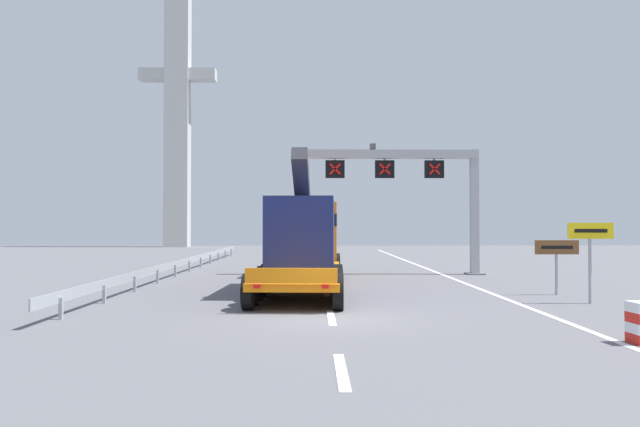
# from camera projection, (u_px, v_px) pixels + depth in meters

# --- Properties ---
(ground) EXTENTS (112.00, 112.00, 0.00)m
(ground) POSITION_uv_depth(u_px,v_px,m) (329.00, 317.00, 16.09)
(ground) COLOR #5B5B60
(lane_markings) EXTENTS (0.20, 43.53, 0.01)m
(lane_markings) POSITION_uv_depth(u_px,v_px,m) (323.00, 273.00, 30.55)
(lane_markings) COLOR silver
(lane_markings) RESTS_ON ground
(edge_line_right) EXTENTS (0.20, 63.00, 0.01)m
(edge_line_right) POSITION_uv_depth(u_px,v_px,m) (450.00, 277.00, 28.15)
(edge_line_right) COLOR silver
(edge_line_right) RESTS_ON ground
(overhead_lane_gantry) EXTENTS (9.98, 0.90, 6.77)m
(overhead_lane_gantry) POSITION_uv_depth(u_px,v_px,m) (411.00, 175.00, 30.01)
(overhead_lane_gantry) COLOR #9EA0A5
(overhead_lane_gantry) RESTS_ON ground
(heavy_haul_truck_orange) EXTENTS (3.53, 14.15, 5.30)m
(heavy_haul_truck_orange) POSITION_uv_depth(u_px,v_px,m) (306.00, 238.00, 24.76)
(heavy_haul_truck_orange) COLOR orange
(heavy_haul_truck_orange) RESTS_ON ground
(exit_sign_yellow) EXTENTS (1.48, 0.15, 2.63)m
(exit_sign_yellow) POSITION_uv_depth(u_px,v_px,m) (590.00, 242.00, 18.79)
(exit_sign_yellow) COLOR #9EA0A5
(exit_sign_yellow) RESTS_ON ground
(tourist_info_sign_brown) EXTENTS (1.60, 0.15, 2.00)m
(tourist_info_sign_brown) POSITION_uv_depth(u_px,v_px,m) (557.00, 253.00, 21.13)
(tourist_info_sign_brown) COLOR #9EA0A5
(tourist_info_sign_brown) RESTS_ON ground
(guardrail_left) EXTENTS (0.13, 35.54, 0.76)m
(guardrail_left) POSITION_uv_depth(u_px,v_px,m) (188.00, 261.00, 31.79)
(guardrail_left) COLOR #999EA3
(guardrail_left) RESTS_ON ground
(bridge_pylon_distant) EXTENTS (9.00, 2.00, 32.69)m
(bridge_pylon_distant) POSITION_uv_depth(u_px,v_px,m) (178.00, 105.00, 68.18)
(bridge_pylon_distant) COLOR #B7B7B2
(bridge_pylon_distant) RESTS_ON ground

